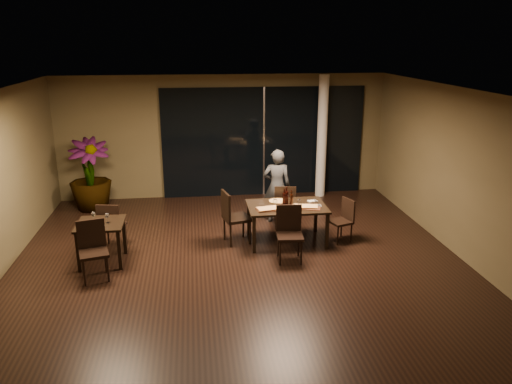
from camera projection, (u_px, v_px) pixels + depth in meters
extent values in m
plane|color=black|center=(239.00, 262.00, 8.91)|extent=(8.00, 8.00, 0.00)
cube|color=brown|center=(223.00, 136.00, 12.30)|extent=(8.00, 0.10, 3.00)
cube|color=brown|center=(280.00, 301.00, 4.63)|extent=(8.00, 0.10, 3.00)
cube|color=brown|center=(463.00, 173.00, 8.95)|extent=(0.10, 8.00, 3.00)
cube|color=silver|center=(238.00, 90.00, 8.01)|extent=(8.00, 8.00, 0.04)
cube|color=black|center=(264.00, 142.00, 12.38)|extent=(5.00, 0.06, 2.70)
cylinder|color=silver|center=(322.00, 137.00, 12.21)|extent=(0.24, 0.24, 3.00)
cube|color=black|center=(287.00, 206.00, 9.57)|extent=(1.50, 1.00, 0.04)
cube|color=black|center=(254.00, 235.00, 9.18)|extent=(0.06, 0.06, 0.71)
cube|color=black|center=(327.00, 231.00, 9.35)|extent=(0.06, 0.06, 0.71)
cube|color=black|center=(249.00, 219.00, 10.01)|extent=(0.06, 0.06, 0.71)
cube|color=black|center=(316.00, 216.00, 10.18)|extent=(0.06, 0.06, 0.71)
cube|color=black|center=(100.00, 224.00, 8.68)|extent=(0.80, 0.80, 0.04)
cube|color=black|center=(78.00, 253.00, 8.43)|extent=(0.06, 0.06, 0.71)
cube|color=black|center=(119.00, 250.00, 8.51)|extent=(0.06, 0.06, 0.71)
cube|color=black|center=(86.00, 237.00, 9.08)|extent=(0.06, 0.06, 0.71)
cube|color=black|center=(124.00, 235.00, 9.16)|extent=(0.06, 0.06, 0.71)
cube|color=black|center=(285.00, 207.00, 10.42)|extent=(0.50, 0.50, 0.05)
cylinder|color=black|center=(292.00, 214.00, 10.66)|extent=(0.04, 0.04, 0.45)
cylinder|color=black|center=(276.00, 214.00, 10.66)|extent=(0.04, 0.04, 0.45)
cylinder|color=black|center=(293.00, 220.00, 10.32)|extent=(0.04, 0.04, 0.45)
cylinder|color=black|center=(276.00, 220.00, 10.32)|extent=(0.04, 0.04, 0.45)
cube|color=black|center=(285.00, 198.00, 10.16)|extent=(0.44, 0.10, 0.50)
cube|color=black|center=(290.00, 236.00, 8.83)|extent=(0.49, 0.49, 0.05)
cylinder|color=black|center=(280.00, 253.00, 8.71)|extent=(0.04, 0.04, 0.47)
cylinder|color=black|center=(301.00, 252.00, 8.73)|extent=(0.04, 0.04, 0.47)
cylinder|color=black|center=(278.00, 244.00, 9.07)|extent=(0.04, 0.04, 0.47)
cylinder|color=black|center=(298.00, 244.00, 9.08)|extent=(0.04, 0.04, 0.47)
cube|color=black|center=(289.00, 218.00, 8.95)|extent=(0.46, 0.08, 0.52)
cube|color=black|center=(237.00, 218.00, 9.63)|extent=(0.58, 0.58, 0.05)
cylinder|color=black|center=(250.00, 232.00, 9.59)|extent=(0.04, 0.04, 0.49)
cylinder|color=black|center=(243.00, 225.00, 9.94)|extent=(0.04, 0.04, 0.49)
cylinder|color=black|center=(231.00, 235.00, 9.46)|extent=(0.04, 0.04, 0.49)
cylinder|color=black|center=(224.00, 228.00, 9.81)|extent=(0.04, 0.04, 0.49)
cube|color=black|center=(226.00, 206.00, 9.47)|extent=(0.15, 0.48, 0.55)
cube|color=black|center=(340.00, 222.00, 9.71)|extent=(0.50, 0.50, 0.04)
cylinder|color=black|center=(328.00, 230.00, 9.84)|extent=(0.03, 0.03, 0.40)
cylinder|color=black|center=(338.00, 235.00, 9.57)|extent=(0.03, 0.03, 0.40)
cylinder|color=black|center=(341.00, 227.00, 9.98)|extent=(0.03, 0.03, 0.40)
cylinder|color=black|center=(351.00, 233.00, 9.71)|extent=(0.03, 0.03, 0.40)
cube|color=black|center=(348.00, 210.00, 9.72)|extent=(0.17, 0.38, 0.44)
cube|color=black|center=(113.00, 226.00, 9.39)|extent=(0.50, 0.50, 0.05)
cylinder|color=black|center=(126.00, 234.00, 9.61)|extent=(0.03, 0.03, 0.44)
cylinder|color=black|center=(108.00, 233.00, 9.63)|extent=(0.03, 0.03, 0.44)
cylinder|color=black|center=(120.00, 241.00, 9.27)|extent=(0.03, 0.03, 0.44)
cylinder|color=black|center=(101.00, 240.00, 9.30)|extent=(0.03, 0.03, 0.44)
cube|color=black|center=(108.00, 218.00, 9.13)|extent=(0.43, 0.12, 0.49)
cube|color=black|center=(94.00, 253.00, 8.15)|extent=(0.55, 0.55, 0.05)
cylinder|color=black|center=(84.00, 273.00, 7.99)|extent=(0.04, 0.04, 0.46)
cylinder|color=black|center=(108.00, 269.00, 8.12)|extent=(0.04, 0.04, 0.46)
cylinder|color=black|center=(83.00, 263.00, 8.31)|extent=(0.04, 0.04, 0.46)
cylinder|color=black|center=(106.00, 260.00, 8.45)|extent=(0.04, 0.04, 0.46)
cube|color=black|center=(91.00, 234.00, 8.25)|extent=(0.45, 0.16, 0.51)
imported|color=#2C2E31|center=(277.00, 186.00, 10.64)|extent=(0.58, 0.42, 1.60)
imported|color=#214918|center=(90.00, 175.00, 11.40)|extent=(1.12, 1.12, 1.66)
cube|color=#3E2214|center=(271.00, 209.00, 9.34)|extent=(0.56, 0.32, 0.01)
cube|color=#452416|center=(305.00, 207.00, 9.44)|extent=(0.65, 0.47, 0.01)
cylinder|color=#A83A12|center=(277.00, 201.00, 9.79)|extent=(0.33, 0.33, 0.01)
cylinder|color=white|center=(275.00, 202.00, 9.63)|extent=(0.08, 0.08, 0.10)
cylinder|color=white|center=(299.00, 201.00, 9.69)|extent=(0.07, 0.07, 0.08)
cube|color=white|center=(317.00, 206.00, 9.52)|extent=(0.19, 0.11, 0.01)
cube|color=silver|center=(312.00, 201.00, 9.81)|extent=(0.20, 0.13, 0.01)
cube|color=white|center=(99.00, 227.00, 8.47)|extent=(0.19, 0.13, 0.01)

